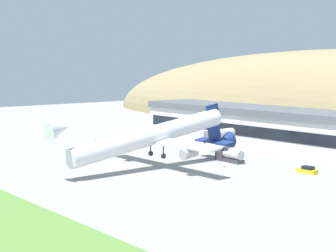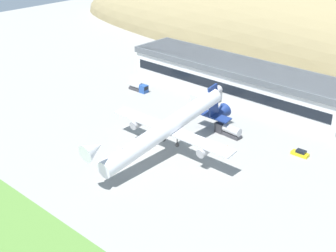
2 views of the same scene
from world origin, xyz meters
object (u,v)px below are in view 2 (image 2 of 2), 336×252
(service_car_2, at_px, (300,153))
(box_truck, at_px, (228,130))
(cargo_airplane, at_px, (168,128))
(jetway_0, at_px, (206,95))
(terminal_building, at_px, (237,77))
(service_car_1, at_px, (193,110))
(traffic_cone_0, at_px, (228,146))
(fuel_truck, at_px, (138,87))

(service_car_2, xyz_separation_m, box_truck, (-20.13, -2.81, 0.87))
(box_truck, bearing_deg, cargo_airplane, -105.57)
(jetway_0, relative_size, box_truck, 1.54)
(cargo_airplane, height_order, box_truck, cargo_airplane)
(terminal_building, xyz_separation_m, box_truck, (15.71, -26.16, -4.63))
(box_truck, bearing_deg, jetway_0, 146.28)
(service_car_1, xyz_separation_m, traffic_cone_0, (21.06, -11.58, -0.41))
(fuel_truck, bearing_deg, jetway_0, 9.02)
(jetway_0, xyz_separation_m, box_truck, (16.56, -11.05, -2.48))
(fuel_truck, bearing_deg, service_car_1, -2.86)
(service_car_1, height_order, box_truck, box_truck)
(terminal_building, relative_size, fuel_truck, 10.39)
(fuel_truck, bearing_deg, cargo_airplane, -34.96)
(service_car_2, xyz_separation_m, traffic_cone_0, (-16.09, -8.64, -0.35))
(cargo_airplane, height_order, traffic_cone_0, cargo_airplane)
(terminal_building, bearing_deg, cargo_airplane, -76.86)
(traffic_cone_0, bearing_deg, box_truck, 124.73)
(cargo_airplane, distance_m, fuel_truck, 45.29)
(fuel_truck, distance_m, traffic_cone_0, 47.87)
(terminal_building, bearing_deg, box_truck, -59.02)
(cargo_airplane, relative_size, traffic_cone_0, 87.18)
(jetway_0, xyz_separation_m, cargo_airplane, (11.33, -29.80, 3.07))
(service_car_2, height_order, box_truck, box_truck)
(box_truck, bearing_deg, service_car_1, 161.34)
(terminal_building, distance_m, service_car_1, 21.17)
(jetway_0, bearing_deg, cargo_airplane, -69.18)
(service_car_1, bearing_deg, fuel_truck, 177.14)
(service_car_2, xyz_separation_m, fuel_truck, (-62.19, 4.19, 0.83))
(jetway_0, height_order, box_truck, jetway_0)
(cargo_airplane, bearing_deg, box_truck, 74.43)
(traffic_cone_0, bearing_deg, terminal_building, 121.69)
(service_car_1, xyz_separation_m, service_car_2, (37.15, -2.94, -0.06))
(service_car_2, relative_size, traffic_cone_0, 7.65)
(service_car_1, distance_m, box_truck, 17.98)
(service_car_1, bearing_deg, cargo_airplane, -64.29)
(box_truck, xyz_separation_m, traffic_cone_0, (4.04, -5.83, -1.23))
(service_car_1, bearing_deg, box_truck, -18.66)
(service_car_1, height_order, fuel_truck, fuel_truck)
(cargo_airplane, bearing_deg, traffic_cone_0, 54.36)
(terminal_building, distance_m, fuel_truck, 32.92)
(terminal_building, xyz_separation_m, cargo_airplane, (10.48, -44.91, 0.93))
(jetway_0, xyz_separation_m, fuel_truck, (-25.50, -4.05, -2.53))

